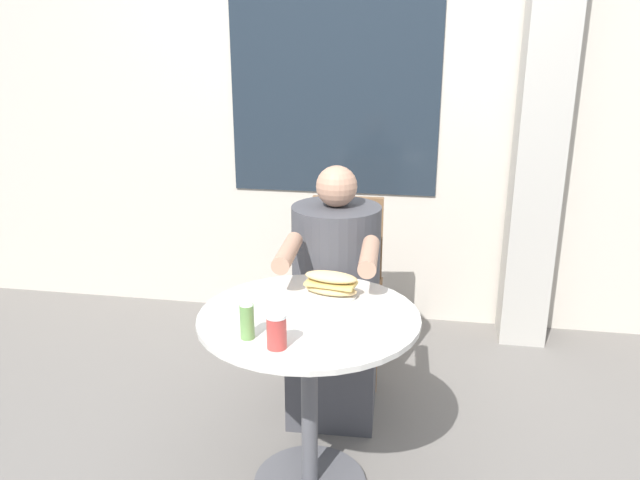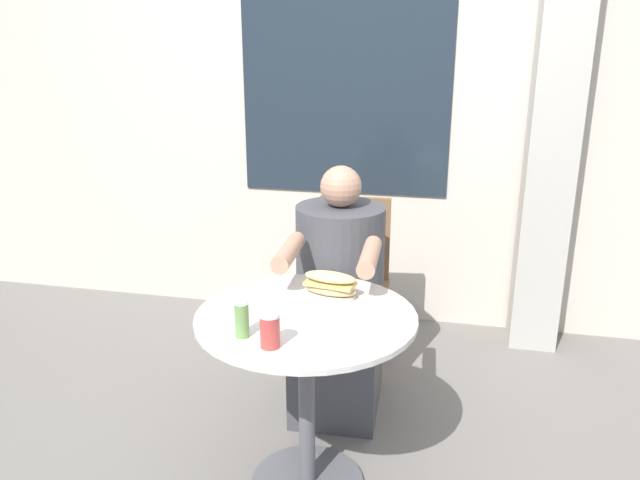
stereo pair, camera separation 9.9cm
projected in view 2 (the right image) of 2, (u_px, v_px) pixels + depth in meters
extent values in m
cube|color=beige|center=(374.00, 79.00, 3.42)|extent=(8.00, 0.08, 2.80)
cube|color=#1E2833|center=(345.00, 84.00, 3.42)|extent=(1.16, 0.01, 1.21)
cube|color=#B2ADA3|center=(554.00, 124.00, 3.12)|extent=(0.24, 0.24, 2.40)
cylinder|color=beige|center=(306.00, 317.00, 2.15)|extent=(0.77, 0.77, 0.02)
cylinder|color=#515156|center=(307.00, 403.00, 2.26)|extent=(0.06, 0.06, 0.67)
cube|color=brown|center=(349.00, 292.00, 3.02)|extent=(0.40, 0.40, 0.02)
cube|color=brown|center=(354.00, 238.00, 3.12)|extent=(0.35, 0.05, 0.42)
cylinder|color=brown|center=(379.00, 352.00, 2.91)|extent=(0.03, 0.03, 0.43)
cylinder|color=brown|center=(310.00, 347.00, 2.96)|extent=(0.03, 0.03, 0.43)
cylinder|color=brown|center=(384.00, 322.00, 3.22)|extent=(0.03, 0.03, 0.43)
cylinder|color=brown|center=(321.00, 317.00, 3.27)|extent=(0.03, 0.03, 0.43)
cube|color=#424247|center=(338.00, 360.00, 2.81)|extent=(0.39, 0.50, 0.45)
cylinder|color=#424247|center=(341.00, 259.00, 2.74)|extent=(0.39, 0.39, 0.47)
sphere|color=tan|center=(342.00, 186.00, 2.64)|extent=(0.18, 0.18, 0.18)
cylinder|color=tan|center=(370.00, 257.00, 2.34)|extent=(0.08, 0.31, 0.07)
cylinder|color=tan|center=(289.00, 252.00, 2.39)|extent=(0.08, 0.31, 0.07)
cylinder|color=white|center=(330.00, 295.00, 2.30)|extent=(0.19, 0.19, 0.01)
ellipsoid|color=#DBB77A|center=(330.00, 290.00, 2.29)|extent=(0.21, 0.11, 0.04)
cube|color=#D6BC66|center=(330.00, 283.00, 2.29)|extent=(0.19, 0.12, 0.01)
ellipsoid|color=#DBB77A|center=(330.00, 277.00, 2.28)|extent=(0.21, 0.11, 0.04)
cylinder|color=#B73D38|center=(270.00, 331.00, 1.91)|extent=(0.06, 0.06, 0.10)
cylinder|color=white|center=(270.00, 315.00, 1.89)|extent=(0.06, 0.06, 0.01)
cylinder|color=#66934C|center=(242.00, 320.00, 1.97)|extent=(0.05, 0.05, 0.11)
cone|color=white|center=(241.00, 299.00, 1.95)|extent=(0.04, 0.04, 0.03)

